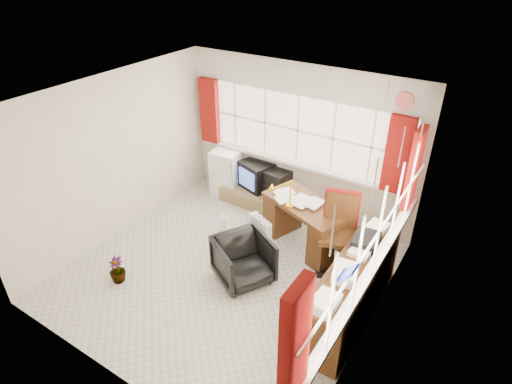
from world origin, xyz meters
TOP-DOWN VIEW (x-y plane):
  - ground at (0.00, 0.00)m, footprint 4.00×4.00m
  - room_walls at (0.00, 0.00)m, footprint 4.00×4.00m
  - window_back at (0.00, 1.94)m, footprint 3.70×0.12m
  - window_right at (1.94, 0.00)m, footprint 0.12×3.70m
  - curtains at (0.92, 0.93)m, footprint 3.83×3.83m
  - overhead_cabinets at (0.98, 0.98)m, footprint 3.98×3.98m
  - desk at (0.62, 1.13)m, footprint 1.43×1.05m
  - desk_lamp at (0.45, 0.94)m, footprint 0.18×0.16m
  - task_chair at (1.21, 0.97)m, footprint 0.62×0.64m
  - office_chair at (0.28, -0.00)m, footprint 0.96×0.96m
  - radiator at (0.15, 0.66)m, footprint 0.40×0.29m
  - credenza at (1.73, 0.20)m, footprint 0.50×2.00m
  - file_tray at (1.69, 0.65)m, footprint 0.34×0.42m
  - tv_bench at (-0.55, 1.72)m, footprint 1.40×0.50m
  - crt_tv at (-0.69, 1.88)m, footprint 0.66×0.63m
  - hifi_stack at (-0.36, 1.87)m, footprint 0.66×0.47m
  - mini_fridge at (-1.29, 1.80)m, footprint 0.55×0.55m
  - spray_bottle_a at (-0.65, 0.78)m, footprint 0.15×0.15m
  - spray_bottle_b at (-0.41, 1.19)m, footprint 0.09×0.09m
  - flower_vase at (-1.15, -0.96)m, footprint 0.22×0.22m

SIDE VIEW (x-z plane):
  - ground at x=0.00m, z-range 0.00..0.00m
  - spray_bottle_b at x=-0.41m, z-range 0.00..0.17m
  - tv_bench at x=-0.55m, z-range 0.00..0.25m
  - spray_bottle_a at x=-0.65m, z-range 0.00..0.31m
  - flower_vase at x=-1.15m, z-range 0.00..0.39m
  - radiator at x=0.15m, z-range -0.05..0.51m
  - office_chair at x=0.28m, z-range 0.00..0.65m
  - credenza at x=1.73m, z-range -0.03..0.82m
  - desk at x=0.62m, z-range 0.02..0.81m
  - mini_fridge at x=-1.29m, z-range 0.00..0.84m
  - hifi_stack at x=-0.36m, z-range 0.24..0.68m
  - crt_tv at x=-0.69m, z-range 0.25..0.73m
  - task_chair at x=1.21m, z-range 0.04..1.21m
  - file_tray at x=1.69m, z-range 0.75..0.88m
  - window_back at x=0.00m, z-range -0.85..2.75m
  - window_right at x=1.94m, z-range -0.85..2.75m
  - desk_lamp at x=0.45m, z-range 0.83..1.27m
  - curtains at x=0.92m, z-range 0.88..2.03m
  - room_walls at x=0.00m, z-range -0.50..3.50m
  - overhead_cabinets at x=0.98m, z-range 2.01..2.49m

